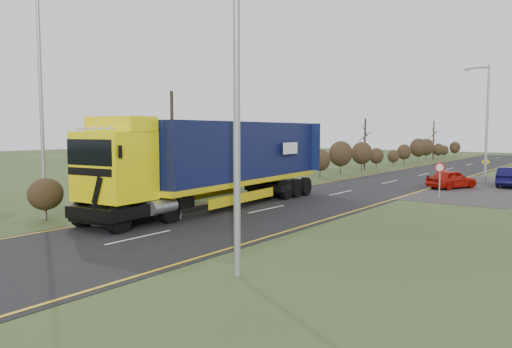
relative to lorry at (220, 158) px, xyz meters
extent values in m
plane|color=#30411C|center=(2.28, -3.19, -2.50)|extent=(160.00, 160.00, 0.00)
cube|color=black|center=(2.28, 6.81, -2.49)|extent=(8.00, 120.00, 0.02)
cube|color=#2E2B29|center=(8.78, 16.81, -2.49)|extent=(6.00, 18.00, 0.02)
cube|color=gold|center=(-1.42, 6.81, -2.47)|extent=(0.12, 116.00, 0.01)
cube|color=gold|center=(5.98, 6.81, -2.47)|extent=(0.12, 116.00, 0.01)
cube|color=silver|center=(2.28, -7.19, -2.47)|extent=(0.12, 3.00, 0.01)
cube|color=silver|center=(2.28, 0.81, -2.47)|extent=(0.12, 3.00, 0.01)
cube|color=silver|center=(2.28, 8.81, -2.47)|extent=(0.12, 3.00, 0.01)
cube|color=silver|center=(2.28, 16.81, -2.47)|extent=(0.12, 3.00, 0.01)
cube|color=silver|center=(2.28, 24.81, -2.47)|extent=(0.12, 3.00, 0.01)
cube|color=silver|center=(2.28, 32.81, -2.47)|extent=(0.12, 3.00, 0.01)
cube|color=silver|center=(2.28, 40.81, -2.47)|extent=(0.12, 3.00, 0.01)
cube|color=silver|center=(2.28, 48.81, -2.47)|extent=(0.12, 3.00, 0.01)
cube|color=silver|center=(2.28, 56.81, -2.47)|extent=(0.12, 3.00, 0.01)
ellipsoid|color=black|center=(-3.73, -7.19, -1.37)|extent=(1.21, 1.57, 1.39)
ellipsoid|color=black|center=(-3.72, -3.19, -1.02)|extent=(1.58, 2.06, 1.82)
ellipsoid|color=black|center=(-3.70, 0.81, -0.67)|extent=(1.96, 2.55, 2.25)
ellipsoid|color=black|center=(-3.75, 4.81, -0.79)|extent=(1.83, 2.38, 2.10)
ellipsoid|color=black|center=(-3.67, 8.81, -1.22)|extent=(1.37, 1.78, 1.57)
ellipsoid|color=black|center=(-3.78, 12.81, -1.38)|extent=(1.20, 1.56, 1.38)
ellipsoid|color=black|center=(-3.64, 16.81, -1.05)|extent=(1.55, 2.02, 1.78)
ellipsoid|color=black|center=(-3.81, 20.81, -0.68)|extent=(1.95, 2.53, 2.24)
ellipsoid|color=black|center=(-3.61, 24.81, -0.76)|extent=(1.85, 2.41, 2.13)
ellipsoid|color=black|center=(-3.84, 28.81, -1.19)|extent=(1.40, 1.81, 1.61)
ellipsoid|color=black|center=(-3.59, 32.81, -1.38)|extent=(1.19, 1.55, 1.37)
ellipsoid|color=black|center=(-3.86, 36.81, -1.08)|extent=(1.52, 1.97, 1.75)
ellipsoid|color=black|center=(-3.56, 40.81, -0.69)|extent=(1.93, 2.51, 2.22)
ellipsoid|color=black|center=(-3.89, 44.81, -0.74)|extent=(1.88, 2.44, 2.16)
ellipsoid|color=black|center=(-3.54, 48.81, -1.17)|extent=(1.43, 1.85, 1.64)
ellipsoid|color=black|center=(-3.91, 52.81, -1.39)|extent=(1.19, 1.55, 1.37)
ellipsoid|color=black|center=(-3.52, 56.81, -1.11)|extent=(1.49, 1.93, 1.71)
cylinder|color=#2F2217|center=(-4.22, 0.81, 0.52)|extent=(0.18, 0.18, 6.05)
cylinder|color=#2F2217|center=(-4.22, 26.81, 0.02)|extent=(0.18, 0.18, 5.06)
cylinder|color=#2F2217|center=(-4.22, 48.81, 0.07)|extent=(0.18, 0.18, 5.15)
cube|color=black|center=(0.00, -5.51, -1.77)|extent=(2.92, 5.02, 0.47)
cube|color=yellow|center=(0.00, -6.45, -0.04)|extent=(2.81, 2.52, 2.73)
cube|color=black|center=(0.00, -7.55, -1.93)|extent=(2.62, 0.35, 0.58)
cube|color=black|center=(-0.44, -7.61, -0.88)|extent=(0.63, 0.07, 1.13)
cube|color=black|center=(0.44, -7.61, -0.88)|extent=(0.63, 0.07, 1.13)
cube|color=black|center=(0.00, -7.58, 0.54)|extent=(2.46, 0.27, 1.00)
cube|color=black|center=(0.00, -7.61, -0.20)|extent=(2.41, 0.24, 0.29)
cube|color=yellow|center=(0.00, -6.08, 1.62)|extent=(2.74, 1.69, 0.59)
cylinder|color=silver|center=(0.00, -7.34, 1.43)|extent=(2.30, 0.26, 0.06)
cube|color=black|center=(-1.50, -7.34, 0.59)|extent=(0.09, 0.13, 0.47)
cube|color=black|center=(1.50, -7.34, 0.59)|extent=(0.09, 0.13, 0.47)
cylinder|color=gray|center=(-1.21, -5.09, -1.72)|extent=(0.70, 1.41, 0.59)
cylinder|color=gray|center=(1.21, -5.09, -1.72)|extent=(0.70, 1.41, 0.59)
cube|color=gold|center=(0.00, 1.31, -1.22)|extent=(3.74, 13.39, 0.25)
cube|color=black|center=(0.00, 1.31, 0.35)|extent=(3.68, 12.97, 2.88)
cube|color=#101A45|center=(0.00, 7.72, 0.35)|extent=(2.60, 0.28, 2.88)
cube|color=#101A45|center=(0.00, -5.11, 0.35)|extent=(2.60, 0.28, 2.88)
cube|color=black|center=(0.00, 5.29, -1.82)|extent=(2.73, 3.97, 0.37)
cube|color=gold|center=(-1.28, 0.26, -1.93)|extent=(0.54, 5.75, 0.47)
cube|color=gold|center=(1.28, 0.26, -1.93)|extent=(0.54, 5.75, 0.47)
cylinder|color=black|center=(-1.10, -7.18, -1.96)|extent=(0.43, 1.12, 1.09)
cylinder|color=black|center=(1.10, -7.18, -1.96)|extent=(0.43, 1.12, 1.09)
cylinder|color=black|center=(-1.10, -4.56, -1.96)|extent=(0.43, 1.12, 1.09)
cylinder|color=black|center=(1.10, -4.56, -1.96)|extent=(0.43, 1.12, 1.09)
cylinder|color=black|center=(-1.10, 4.35, -1.96)|extent=(0.43, 1.12, 1.09)
cylinder|color=black|center=(1.10, 4.35, -1.96)|extent=(0.43, 1.12, 1.09)
cylinder|color=black|center=(-1.10, 5.40, -1.96)|extent=(0.43, 1.12, 1.09)
cylinder|color=black|center=(1.10, 5.40, -1.96)|extent=(0.43, 1.12, 1.09)
cylinder|color=black|center=(-1.10, 6.45, -1.96)|extent=(0.43, 1.12, 1.09)
cylinder|color=black|center=(1.10, 6.45, -1.96)|extent=(0.43, 1.12, 1.09)
imported|color=#A71108|center=(7.11, 15.30, -1.88)|extent=(2.87, 3.95, 1.25)
imported|color=black|center=(10.05, 18.79, -1.84)|extent=(1.73, 4.13, 1.33)
cylinder|color=#949699|center=(8.08, -8.82, 1.83)|extent=(0.18, 0.18, 8.68)
cylinder|color=#949699|center=(8.08, 20.63, 1.80)|extent=(0.18, 0.18, 8.61)
cylinder|color=#949699|center=(7.32, 20.63, 5.96)|extent=(1.53, 0.12, 0.12)
cube|color=#949699|center=(6.55, 20.63, 5.86)|extent=(0.43, 0.17, 0.13)
cylinder|color=#949699|center=(-4.11, -7.03, 2.48)|extent=(0.16, 0.16, 9.97)
cylinder|color=#949699|center=(7.88, 9.93, -1.62)|extent=(0.08, 0.08, 1.77)
cylinder|color=red|center=(7.88, 9.90, -0.74)|extent=(0.57, 0.04, 0.57)
cylinder|color=white|center=(7.88, 9.88, -0.74)|extent=(0.42, 0.02, 0.42)
cylinder|color=#949699|center=(7.45, 23.85, -1.87)|extent=(0.08, 0.08, 1.28)
cube|color=#E5B50C|center=(7.45, 23.80, -1.14)|extent=(0.64, 0.04, 0.64)
camera|label=1|loc=(16.15, -18.97, 1.36)|focal=35.00mm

